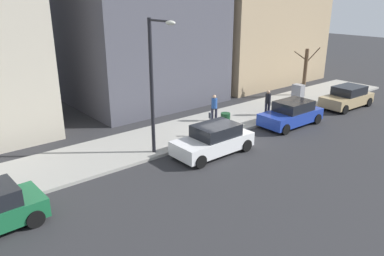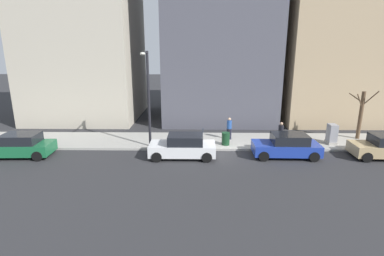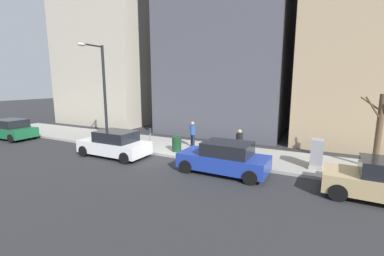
{
  "view_description": "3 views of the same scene",
  "coord_description": "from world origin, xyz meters",
  "px_view_note": "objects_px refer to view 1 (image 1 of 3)",
  "views": [
    {
      "loc": [
        -14.07,
        14.35,
        7.58
      ],
      "look_at": [
        0.61,
        2.29,
        0.83
      ],
      "focal_mm": 35.0,
      "sensor_mm": 36.0,
      "label": 1
    },
    {
      "loc": [
        -19.43,
        1.57,
        6.88
      ],
      "look_at": [
        -0.12,
        1.87,
        1.66
      ],
      "focal_mm": 28.0,
      "sensor_mm": 36.0,
      "label": 2
    },
    {
      "loc": [
        -12.18,
        -8.2,
        4.26
      ],
      "look_at": [
        0.33,
        -1.84,
        1.78
      ],
      "focal_mm": 24.0,
      "sensor_mm": 36.0,
      "label": 3
    }
  ],
  "objects_px": {
    "parked_car_tan": "(347,97)",
    "pedestrian_midblock": "(214,106)",
    "parked_car_blue": "(291,114)",
    "trash_bin": "(225,120)",
    "parked_car_white": "(214,140)",
    "parking_meter": "(210,122)",
    "utility_box": "(298,94)",
    "streetlamp": "(154,77)",
    "pedestrian_near_meter": "(268,101)",
    "bare_tree": "(305,71)"
  },
  "relations": [
    {
      "from": "parked_car_tan",
      "to": "utility_box",
      "type": "xyz_separation_m",
      "value": [
        2.44,
        2.45,
        0.11
      ]
    },
    {
      "from": "streetlamp",
      "to": "parked_car_blue",
      "type": "bearing_deg",
      "value": -98.28
    },
    {
      "from": "parked_car_white",
      "to": "utility_box",
      "type": "xyz_separation_m",
      "value": [
        2.56,
        -10.56,
        0.11
      ]
    },
    {
      "from": "parked_car_blue",
      "to": "parked_car_white",
      "type": "distance_m",
      "value": 6.68
    },
    {
      "from": "pedestrian_midblock",
      "to": "parking_meter",
      "type": "bearing_deg",
      "value": 78.26
    },
    {
      "from": "parked_car_blue",
      "to": "utility_box",
      "type": "relative_size",
      "value": 2.96
    },
    {
      "from": "parking_meter",
      "to": "pedestrian_near_meter",
      "type": "distance_m",
      "value": 5.53
    },
    {
      "from": "parked_car_blue",
      "to": "parking_meter",
      "type": "relative_size",
      "value": 3.14
    },
    {
      "from": "parked_car_tan",
      "to": "pedestrian_midblock",
      "type": "distance_m",
      "value": 10.3
    },
    {
      "from": "parking_meter",
      "to": "bare_tree",
      "type": "distance_m",
      "value": 12.07
    },
    {
      "from": "parked_car_white",
      "to": "trash_bin",
      "type": "bearing_deg",
      "value": -53.61
    },
    {
      "from": "parked_car_blue",
      "to": "utility_box",
      "type": "bearing_deg",
      "value": -57.9
    },
    {
      "from": "parked_car_tan",
      "to": "parked_car_blue",
      "type": "relative_size",
      "value": 1.01
    },
    {
      "from": "parked_car_blue",
      "to": "trash_bin",
      "type": "height_order",
      "value": "parked_car_blue"
    },
    {
      "from": "parking_meter",
      "to": "pedestrian_near_meter",
      "type": "xyz_separation_m",
      "value": [
        0.49,
        -5.51,
        0.11
      ]
    },
    {
      "from": "parked_car_tan",
      "to": "pedestrian_near_meter",
      "type": "height_order",
      "value": "pedestrian_near_meter"
    },
    {
      "from": "parking_meter",
      "to": "bare_tree",
      "type": "relative_size",
      "value": 0.36
    },
    {
      "from": "parking_meter",
      "to": "trash_bin",
      "type": "bearing_deg",
      "value": -74.61
    },
    {
      "from": "parked_car_blue",
      "to": "parked_car_white",
      "type": "bearing_deg",
      "value": 93.03
    },
    {
      "from": "parked_car_tan",
      "to": "pedestrian_near_meter",
      "type": "bearing_deg",
      "value": 73.44
    },
    {
      "from": "parking_meter",
      "to": "parked_car_blue",
      "type": "bearing_deg",
      "value": -105.44
    },
    {
      "from": "streetlamp",
      "to": "parked_car_tan",
      "type": "bearing_deg",
      "value": -95.29
    },
    {
      "from": "streetlamp",
      "to": "pedestrian_midblock",
      "type": "bearing_deg",
      "value": -70.57
    },
    {
      "from": "parked_car_tan",
      "to": "streetlamp",
      "type": "distance_m",
      "value": 15.81
    },
    {
      "from": "pedestrian_near_meter",
      "to": "streetlamp",
      "type": "bearing_deg",
      "value": 14.48
    },
    {
      "from": "pedestrian_midblock",
      "to": "pedestrian_near_meter",
      "type": "bearing_deg",
      "value": -165.29
    },
    {
      "from": "streetlamp",
      "to": "pedestrian_midblock",
      "type": "distance_m",
      "value": 6.71
    },
    {
      "from": "parking_meter",
      "to": "trash_bin",
      "type": "distance_m",
      "value": 1.74
    },
    {
      "from": "trash_bin",
      "to": "pedestrian_near_meter",
      "type": "bearing_deg",
      "value": -89.35
    },
    {
      "from": "parked_car_blue",
      "to": "parked_car_tan",
      "type": "bearing_deg",
      "value": -89.87
    },
    {
      "from": "parked_car_blue",
      "to": "parked_car_white",
      "type": "relative_size",
      "value": 1.01
    },
    {
      "from": "parking_meter",
      "to": "parked_car_tan",
      "type": "bearing_deg",
      "value": -97.75
    },
    {
      "from": "utility_box",
      "to": "streetlamp",
      "type": "relative_size",
      "value": 0.22
    },
    {
      "from": "utility_box",
      "to": "pedestrian_near_meter",
      "type": "relative_size",
      "value": 0.86
    },
    {
      "from": "parked_car_blue",
      "to": "streetlamp",
      "type": "height_order",
      "value": "streetlamp"
    },
    {
      "from": "parked_car_white",
      "to": "pedestrian_near_meter",
      "type": "height_order",
      "value": "pedestrian_near_meter"
    },
    {
      "from": "trash_bin",
      "to": "bare_tree",
      "type": "bearing_deg",
      "value": -80.59
    },
    {
      "from": "parked_car_blue",
      "to": "trash_bin",
      "type": "bearing_deg",
      "value": 63.77
    },
    {
      "from": "parking_meter",
      "to": "utility_box",
      "type": "height_order",
      "value": "utility_box"
    },
    {
      "from": "trash_bin",
      "to": "pedestrian_midblock",
      "type": "distance_m",
      "value": 1.52
    },
    {
      "from": "bare_tree",
      "to": "pedestrian_midblock",
      "type": "bearing_deg",
      "value": 91.73
    },
    {
      "from": "trash_bin",
      "to": "pedestrian_midblock",
      "type": "height_order",
      "value": "pedestrian_midblock"
    },
    {
      "from": "parked_car_tan",
      "to": "pedestrian_midblock",
      "type": "relative_size",
      "value": 2.57
    },
    {
      "from": "parked_car_blue",
      "to": "pedestrian_near_meter",
      "type": "xyz_separation_m",
      "value": [
        1.98,
        -0.13,
        0.35
      ]
    },
    {
      "from": "streetlamp",
      "to": "parked_car_white",
      "type": "bearing_deg",
      "value": -122.86
    },
    {
      "from": "parked_car_blue",
      "to": "trash_bin",
      "type": "relative_size",
      "value": 4.7
    },
    {
      "from": "parked_car_tan",
      "to": "trash_bin",
      "type": "bearing_deg",
      "value": 80.57
    },
    {
      "from": "parked_car_white",
      "to": "trash_bin",
      "type": "relative_size",
      "value": 4.67
    },
    {
      "from": "parked_car_white",
      "to": "bare_tree",
      "type": "bearing_deg",
      "value": -73.71
    },
    {
      "from": "parked_car_tan",
      "to": "bare_tree",
      "type": "distance_m",
      "value": 3.96
    }
  ]
}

